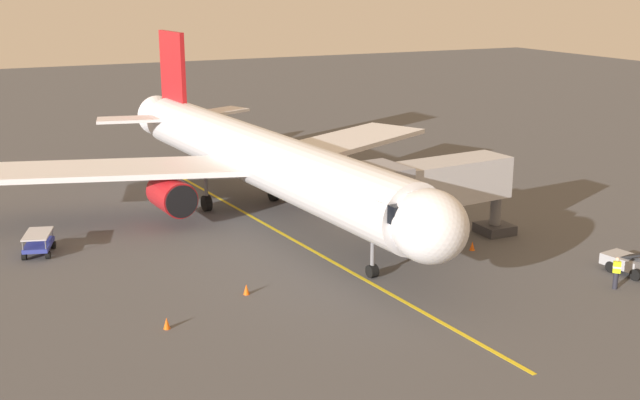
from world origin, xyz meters
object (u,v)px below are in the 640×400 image
jet_bridge (425,187)px  baggage_cart_rear_apron (38,243)px  safety_cone_wing_port (167,323)px  belt_loader_starboard_side (630,261)px  safety_cone_nose_right (246,289)px  ground_crew_marshaller (616,272)px  safety_cone_nose_left (472,246)px  airplane (257,157)px

jet_bridge → baggage_cart_rear_apron: jet_bridge is taller
baggage_cart_rear_apron → safety_cone_wing_port: baggage_cart_rear_apron is taller
belt_loader_starboard_side → safety_cone_nose_right: belt_loader_starboard_side is taller
belt_loader_starboard_side → safety_cone_nose_right: (19.84, -6.03, -0.44)m
jet_bridge → belt_loader_starboard_side: jet_bridge is taller
belt_loader_starboard_side → safety_cone_wing_port: size_ratio=8.56×
ground_crew_marshaller → safety_cone_nose_left: ground_crew_marshaller is taller
airplane → baggage_cart_rear_apron: size_ratio=13.97×
baggage_cart_rear_apron → safety_cone_nose_right: size_ratio=5.25×
safety_cone_nose_left → ground_crew_marshaller: bearing=110.3°
jet_bridge → baggage_cart_rear_apron: size_ratio=3.98×
belt_loader_starboard_side → safety_cone_nose_left: 8.73m
baggage_cart_rear_apron → safety_cone_nose_left: (-23.19, 10.21, -0.38)m
belt_loader_starboard_side → airplane: bearing=-53.5°
airplane → ground_crew_marshaller: bearing=119.9°
safety_cone_nose_right → belt_loader_starboard_side: bearing=163.1°
belt_loader_starboard_side → jet_bridge: bearing=-47.3°
safety_cone_wing_port → belt_loader_starboard_side: bearing=171.5°
airplane → ground_crew_marshaller: airplane is taller
safety_cone_nose_left → safety_cone_nose_right: same height
jet_bridge → safety_cone_nose_right: size_ratio=20.92×
jet_bridge → safety_cone_nose_right: (12.06, 2.41, -3.49)m
jet_bridge → ground_crew_marshaller: size_ratio=6.73×
ground_crew_marshaller → safety_cone_wing_port: (22.20, -5.02, -0.61)m
ground_crew_marshaller → safety_cone_nose_right: ground_crew_marshaller is taller
belt_loader_starboard_side → safety_cone_wing_port: (24.56, -3.66, -0.44)m
safety_cone_nose_right → safety_cone_wing_port: (4.73, 2.36, 0.00)m
safety_cone_nose_left → safety_cone_wing_port: same height
belt_loader_starboard_side → baggage_cart_rear_apron: bearing=-30.8°
ground_crew_marshaller → safety_cone_wing_port: 22.76m
airplane → safety_cone_wing_port: 19.04m
airplane → jet_bridge: 12.50m
safety_cone_wing_port → airplane: bearing=-123.8°
safety_cone_nose_right → airplane: bearing=-113.3°
airplane → jet_bridge: bearing=120.8°
airplane → ground_crew_marshaller: 23.89m
safety_cone_nose_left → airplane: bearing=-54.6°
jet_bridge → safety_cone_nose_left: bearing=146.2°
jet_bridge → safety_cone_wing_port: (16.78, 4.78, -3.49)m
belt_loader_starboard_side → baggage_cart_rear_apron: belt_loader_starboard_side is taller
ground_crew_marshaller → airplane: bearing=-60.1°
airplane → belt_loader_starboard_side: (-14.17, 19.17, -3.29)m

